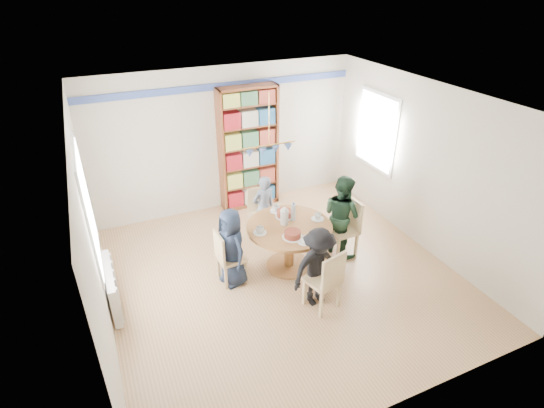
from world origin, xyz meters
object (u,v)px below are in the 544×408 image
person_left (232,247)px  person_far (264,208)px  person_right (341,215)px  bookshelf (248,150)px  chair_near (327,279)px  dining_table (289,237)px  chair_right (347,225)px  person_near (318,267)px  chair_left (226,255)px  chair_far (260,210)px  radiator (112,288)px

person_left → person_far: bearing=121.2°
person_right → bookshelf: (-0.75, 2.13, 0.47)m
bookshelf → chair_near: bearing=-92.7°
dining_table → chair_near: bearing=-87.9°
dining_table → chair_near: size_ratio=1.39×
chair_right → person_near: bearing=-140.1°
chair_near → person_far: 1.99m
chair_right → bookshelf: 2.44m
dining_table → chair_right: size_ratio=1.34×
chair_left → person_far: (0.97, 0.89, 0.11)m
dining_table → person_near: bearing=-90.3°
person_right → chair_right: bearing=-155.8°
person_far → person_near: (0.03, -1.81, 0.01)m
chair_right → person_left: (-1.93, 0.05, 0.08)m
chair_left → chair_far: size_ratio=0.98×
dining_table → person_far: bearing=92.1°
person_right → bookshelf: bookshelf is taller
radiator → dining_table: dining_table is taller
radiator → chair_near: chair_near is taller
person_right → person_near: (-0.95, -0.93, -0.09)m
chair_left → chair_far: 1.40m
person_far → chair_near: bearing=82.2°
chair_right → chair_far: size_ratio=1.10×
radiator → person_left: person_left is taller
person_near → chair_left: bearing=130.7°
dining_table → radiator: bearing=177.2°
chair_left → person_left: person_left is taller
chair_right → person_left: bearing=178.4°
chair_right → chair_far: chair_right is taller
chair_near → dining_table: bearing=92.1°
radiator → chair_left: chair_left is taller
chair_far → person_near: 1.95m
chair_left → person_right: (1.94, 0.00, 0.21)m
chair_far → person_left: 1.37m
chair_left → person_near: person_near is taller
radiator → person_far: 2.70m
chair_right → person_right: 0.19m
chair_left → chair_near: 1.51m
chair_right → person_right: (-0.06, 0.08, 0.16)m
chair_far → person_right: 1.43m
radiator → bookshelf: 3.55m
person_left → person_near: person_left is taller
chair_left → chair_near: bearing=-46.6°
chair_right → person_right: size_ratio=0.70×
chair_far → person_left: (-0.88, -1.04, 0.13)m
chair_left → person_far: person_far is taller
chair_near → person_right: 1.43m
radiator → chair_near: bearing=-24.3°
person_left → person_near: (0.92, -0.90, -0.01)m
person_far → chair_right: bearing=127.2°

